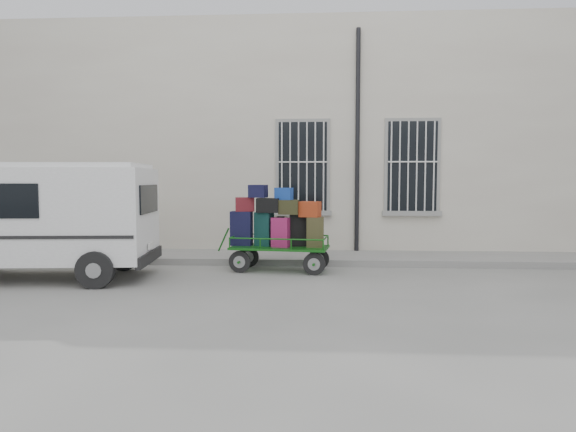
# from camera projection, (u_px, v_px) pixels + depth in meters

# --- Properties ---
(ground) EXTENTS (80.00, 80.00, 0.00)m
(ground) POSITION_uv_depth(u_px,v_px,m) (318.00, 278.00, 9.97)
(ground) COLOR slate
(ground) RESTS_ON ground
(building) EXTENTS (24.00, 5.15, 6.00)m
(building) POSITION_uv_depth(u_px,v_px,m) (319.00, 143.00, 15.23)
(building) COLOR beige
(building) RESTS_ON ground
(sidewalk) EXTENTS (24.00, 1.70, 0.15)m
(sidewalk) POSITION_uv_depth(u_px,v_px,m) (318.00, 258.00, 12.15)
(sidewalk) COLOR slate
(sidewalk) RESTS_ON ground
(luggage_cart) EXTENTS (2.41, 1.16, 1.81)m
(luggage_cart) POSITION_uv_depth(u_px,v_px,m) (277.00, 228.00, 10.74)
(luggage_cart) COLOR black
(luggage_cart) RESTS_ON ground
(van) EXTENTS (4.58, 2.35, 2.23)m
(van) POSITION_uv_depth(u_px,v_px,m) (35.00, 213.00, 9.82)
(van) COLOR silver
(van) RESTS_ON ground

